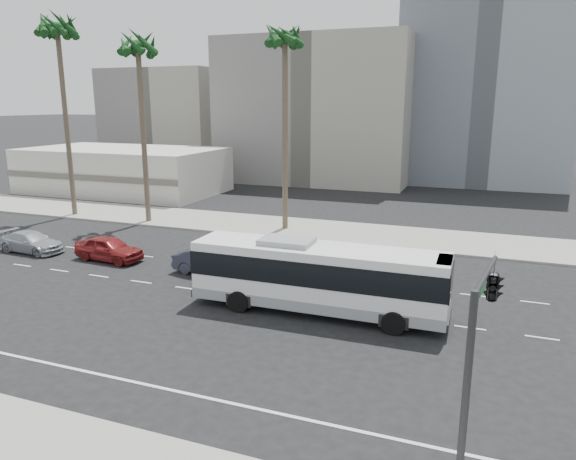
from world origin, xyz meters
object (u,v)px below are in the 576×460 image
at_px(car_c, 31,242).
at_px(traffic_signal, 491,293).
at_px(car_a, 212,262).
at_px(palm_far, 57,33).
at_px(palm_mid, 138,51).
at_px(car_b, 109,248).
at_px(palm_near, 285,42).
at_px(city_bus, 318,275).

relative_size(car_c, traffic_signal, 0.80).
relative_size(car_a, palm_far, 0.27).
relative_size(traffic_signal, palm_mid, 0.39).
bearing_deg(car_a, car_b, 93.64).
distance_m(car_b, palm_near, 19.81).
height_order(car_a, traffic_signal, traffic_signal).
distance_m(car_c, palm_mid, 17.28).
relative_size(palm_near, palm_far, 0.92).
height_order(city_bus, traffic_signal, traffic_signal).
height_order(city_bus, palm_far, palm_far).
relative_size(city_bus, palm_mid, 0.80).
bearing_deg(palm_mid, car_b, -67.46).
relative_size(city_bus, palm_near, 0.78).
relative_size(car_a, palm_mid, 0.30).
bearing_deg(car_c, car_b, -84.03).
distance_m(city_bus, car_c, 22.02).
xyz_separation_m(city_bus, palm_mid, (-19.73, 14.00, 12.22)).
height_order(car_a, palm_near, palm_near).
bearing_deg(city_bus, car_c, 170.86).
bearing_deg(traffic_signal, palm_mid, 147.70).
bearing_deg(palm_far, city_bus, -26.73).
bearing_deg(traffic_signal, car_c, 165.08).
bearing_deg(traffic_signal, city_bus, 138.26).
bearing_deg(car_b, city_bus, -98.75).
bearing_deg(car_a, city_bus, -107.94).
xyz_separation_m(car_c, palm_mid, (2.02, 10.72, 13.40)).
relative_size(city_bus, car_c, 2.58).
height_order(traffic_signal, palm_near, palm_near).
height_order(car_b, palm_mid, palm_mid).
distance_m(car_a, traffic_signal, 20.10).
xyz_separation_m(car_b, traffic_signal, (23.05, -12.46, 4.28)).
xyz_separation_m(car_a, palm_far, (-19.99, 10.64, 15.02)).
bearing_deg(palm_mid, palm_far, -179.54).
bearing_deg(palm_mid, car_a, -41.63).
distance_m(car_b, car_c, 6.37).
bearing_deg(city_bus, palm_mid, 144.07).
height_order(car_b, traffic_signal, traffic_signal).
bearing_deg(palm_mid, traffic_signal, -39.94).
relative_size(city_bus, traffic_signal, 2.05).
distance_m(city_bus, palm_far, 33.97).
distance_m(car_b, palm_far, 22.01).
distance_m(city_bus, traffic_signal, 12.20).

